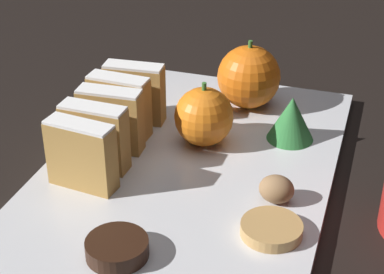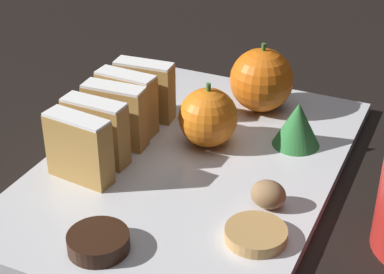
{
  "view_description": "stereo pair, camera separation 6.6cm",
  "coord_description": "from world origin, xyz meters",
  "px_view_note": "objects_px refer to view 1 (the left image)",
  "views": [
    {
      "loc": [
        0.18,
        -0.55,
        0.37
      ],
      "look_at": [
        0.0,
        0.0,
        0.04
      ],
      "focal_mm": 60.0,
      "sensor_mm": 36.0,
      "label": 1
    },
    {
      "loc": [
        0.24,
        -0.52,
        0.37
      ],
      "look_at": [
        0.0,
        0.0,
        0.04
      ],
      "focal_mm": 60.0,
      "sensor_mm": 36.0,
      "label": 2
    }
  ],
  "objects_px": {
    "orange_near": "(208,117)",
    "walnut": "(276,189)",
    "orange_far": "(249,77)",
    "chocolate_cookie": "(117,248)"
  },
  "relations": [
    {
      "from": "chocolate_cookie",
      "to": "walnut",
      "type": "bearing_deg",
      "value": 46.68
    },
    {
      "from": "orange_far",
      "to": "chocolate_cookie",
      "type": "height_order",
      "value": "orange_far"
    },
    {
      "from": "orange_far",
      "to": "walnut",
      "type": "relative_size",
      "value": 2.49
    },
    {
      "from": "orange_near",
      "to": "chocolate_cookie",
      "type": "relative_size",
      "value": 1.34
    },
    {
      "from": "orange_far",
      "to": "chocolate_cookie",
      "type": "bearing_deg",
      "value": -97.28
    },
    {
      "from": "walnut",
      "to": "orange_near",
      "type": "bearing_deg",
      "value": 137.74
    },
    {
      "from": "orange_near",
      "to": "walnut",
      "type": "distance_m",
      "value": 0.13
    },
    {
      "from": "orange_far",
      "to": "chocolate_cookie",
      "type": "relative_size",
      "value": 1.56
    },
    {
      "from": "orange_near",
      "to": "walnut",
      "type": "xyz_separation_m",
      "value": [
        0.09,
        -0.09,
        -0.02
      ]
    },
    {
      "from": "orange_near",
      "to": "orange_far",
      "type": "relative_size",
      "value": 0.86
    }
  ]
}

